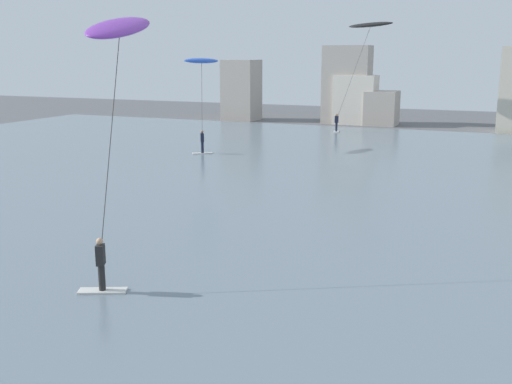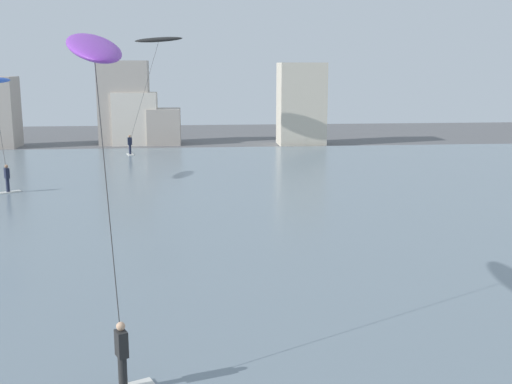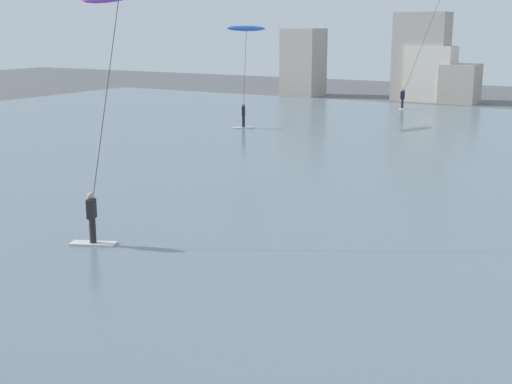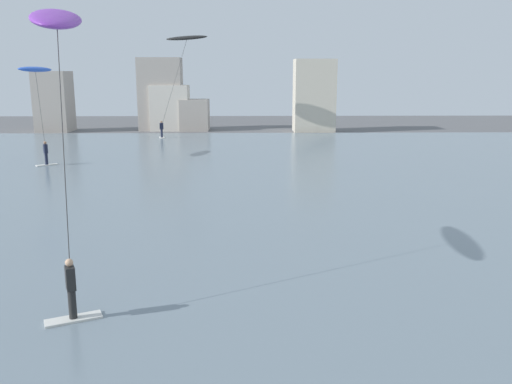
# 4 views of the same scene
# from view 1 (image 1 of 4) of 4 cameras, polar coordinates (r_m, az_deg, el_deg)

# --- Properties ---
(water_bay) EXTENTS (84.00, 52.00, 0.10)m
(water_bay) POSITION_cam_1_polar(r_m,az_deg,el_deg) (32.37, 12.74, 0.36)
(water_bay) COLOR slate
(water_bay) RESTS_ON ground
(far_shore_buildings) EXTENTS (31.90, 5.00, 7.86)m
(far_shore_buildings) POSITION_cam_1_polar(r_m,az_deg,el_deg) (61.53, 11.51, 9.30)
(far_shore_buildings) COLOR #A89E93
(far_shore_buildings) RESTS_ON ground
(kitesurfer_black) EXTENTS (4.93, 2.23, 9.76)m
(kitesurfer_black) POSITION_cam_1_polar(r_m,az_deg,el_deg) (54.86, 10.61, 14.74)
(kitesurfer_black) COLOR silver
(kitesurfer_black) RESTS_ON water_bay
(kitesurfer_blue) EXTENTS (2.72, 4.38, 6.62)m
(kitesurfer_blue) POSITION_cam_1_polar(r_m,az_deg,el_deg) (44.19, -5.18, 11.65)
(kitesurfer_blue) COLOR silver
(kitesurfer_blue) RESTS_ON water_bay
(kitesurfer_purple) EXTENTS (2.42, 4.99, 8.22)m
(kitesurfer_purple) POSITION_cam_1_polar(r_m,az_deg,el_deg) (19.29, -12.93, 13.71)
(kitesurfer_purple) COLOR silver
(kitesurfer_purple) RESTS_ON water_bay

